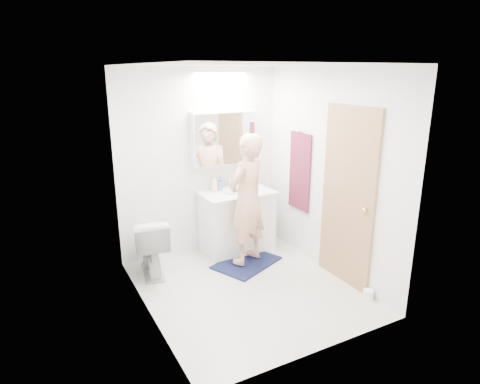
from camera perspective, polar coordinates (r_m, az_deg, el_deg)
floor at (r=4.76m, az=0.91°, el=-13.07°), size 2.50×2.50×0.00m
ceiling at (r=4.14m, az=1.07°, el=17.21°), size 2.50×2.50×0.00m
wall_back at (r=5.39m, az=-5.50°, el=4.12°), size 2.50×0.00×2.50m
wall_front at (r=3.31m, az=11.57°, el=-4.12°), size 2.50×0.00×2.50m
wall_left at (r=3.90m, az=-13.28°, el=-1.06°), size 0.00×2.50×2.50m
wall_right at (r=4.91m, az=12.29°, el=2.59°), size 0.00×2.50×2.50m
vanity_cabinet at (r=5.53m, az=-0.45°, el=-4.25°), size 0.90×0.55×0.78m
countertop at (r=5.40m, az=-0.46°, el=-0.17°), size 0.95×0.58×0.04m
sink_basin at (r=5.41m, az=-0.60°, el=0.26°), size 0.36×0.36×0.03m
faucet at (r=5.56m, az=-1.51°, el=1.39°), size 0.02×0.02×0.16m
medicine_cabinet at (r=5.39m, az=-2.31°, el=7.42°), size 0.88×0.14×0.70m
mirror_panel at (r=5.32m, az=-1.95°, el=7.31°), size 0.84×0.01×0.66m
toilet at (r=5.03m, az=-12.27°, el=-7.20°), size 0.51×0.76×0.72m
bath_rug at (r=5.28m, az=0.92°, el=-9.75°), size 0.95×0.82×0.02m
person at (r=4.97m, az=0.97°, el=-1.05°), size 0.69×0.59×1.60m
door at (r=4.70m, az=14.69°, el=-0.74°), size 0.04×0.80×2.00m
door_knob at (r=4.48m, az=16.84°, el=-2.41°), size 0.06×0.06×0.06m
towel at (r=5.34m, az=8.25°, el=2.80°), size 0.02×0.42×1.00m
towel_hook at (r=5.23m, az=8.37°, el=8.32°), size 0.07×0.02×0.02m
soap_bottle_a at (r=5.39m, az=-3.54°, el=1.18°), size 0.11×0.11×0.22m
soap_bottle_b at (r=5.46m, az=-2.65°, el=1.20°), size 0.10×0.10×0.18m
toothbrush_cup at (r=5.62m, az=0.90°, el=1.20°), size 0.12×0.12×0.09m
toilet_paper_roll at (r=4.73m, az=17.32°, el=-13.37°), size 0.11×0.11×0.10m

